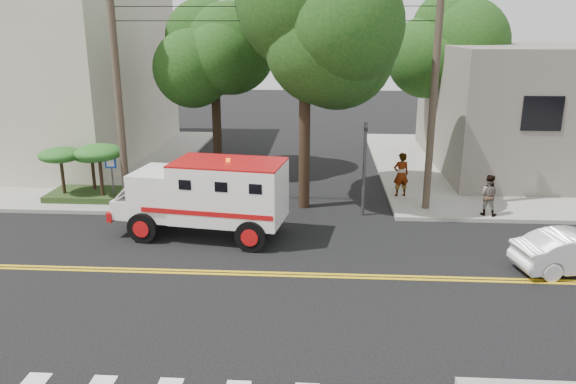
{
  "coord_description": "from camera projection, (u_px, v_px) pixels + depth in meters",
  "views": [
    {
      "loc": [
        2.22,
        -15.07,
        7.0
      ],
      "look_at": [
        1.07,
        3.16,
        1.6
      ],
      "focal_mm": 35.0,
      "sensor_mm": 36.0,
      "label": 1
    }
  ],
  "objects": [
    {
      "name": "armored_truck",
      "position": [
        208.0,
        194.0,
        19.12
      ],
      "size": [
        6.16,
        3.09,
        2.69
      ],
      "rotation": [
        0.0,
        0.0,
        -0.15
      ],
      "color": "white",
      "rests_on": "ground"
    },
    {
      "name": "tree_main",
      "position": [
        317.0,
        21.0,
        20.33
      ],
      "size": [
        6.08,
        5.7,
        9.85
      ],
      "color": "black",
      "rests_on": "ground"
    },
    {
      "name": "palm_planter",
      "position": [
        86.0,
        163.0,
        22.87
      ],
      "size": [
        3.52,
        2.63,
        2.36
      ],
      "color": "#1E3314",
      "rests_on": "sidewalk_nw"
    },
    {
      "name": "tree_left",
      "position": [
        220.0,
        55.0,
        26.36
      ],
      "size": [
        4.48,
        4.2,
        7.7
      ],
      "color": "black",
      "rests_on": "ground"
    },
    {
      "name": "accessibility_sign",
      "position": [
        112.0,
        173.0,
        22.44
      ],
      "size": [
        0.45,
        0.1,
        2.02
      ],
      "color": "#3F3F42",
      "rests_on": "ground"
    },
    {
      "name": "sidewalk_ne",
      "position": [
        544.0,
        168.0,
        28.63
      ],
      "size": [
        17.0,
        17.0,
        0.15
      ],
      "primitive_type": "cube",
      "color": "gray",
      "rests_on": "ground"
    },
    {
      "name": "pedestrian_a",
      "position": [
        401.0,
        174.0,
        23.37
      ],
      "size": [
        0.77,
        0.6,
        1.86
      ],
      "primitive_type": "imported",
      "rotation": [
        0.0,
        0.0,
        3.39
      ],
      "color": "gray",
      "rests_on": "sidewalk_ne"
    },
    {
      "name": "pedestrian_b",
      "position": [
        488.0,
        195.0,
        21.03
      ],
      "size": [
        0.93,
        0.83,
        1.56
      ],
      "primitive_type": "imported",
      "rotation": [
        0.0,
        0.0,
        2.76
      ],
      "color": "gray",
      "rests_on": "sidewalk_ne"
    },
    {
      "name": "sidewalk_nw",
      "position": [
        31.0,
        160.0,
        30.26
      ],
      "size": [
        17.0,
        17.0,
        0.15
      ],
      "primitive_type": "cube",
      "color": "gray",
      "rests_on": "ground"
    },
    {
      "name": "tree_right",
      "position": [
        451.0,
        44.0,
        29.38
      ],
      "size": [
        4.8,
        4.5,
        8.2
      ],
      "color": "black",
      "rests_on": "ground"
    },
    {
      "name": "traffic_signal",
      "position": [
        365.0,
        159.0,
        21.04
      ],
      "size": [
        0.15,
        0.18,
        3.6
      ],
      "color": "#3F3F42",
      "rests_on": "ground"
    },
    {
      "name": "utility_pole_right",
      "position": [
        434.0,
        97.0,
        20.82
      ],
      "size": [
        0.28,
        0.28,
        9.0
      ],
      "primitive_type": "cylinder",
      "color": "#382D23",
      "rests_on": "ground"
    },
    {
      "name": "utility_pole_left",
      "position": [
        118.0,
        95.0,
        21.35
      ],
      "size": [
        0.28,
        0.28,
        9.0
      ],
      "primitive_type": "cylinder",
      "color": "#382D23",
      "rests_on": "ground"
    },
    {
      "name": "ground",
      "position": [
        245.0,
        274.0,
        16.55
      ],
      "size": [
        100.0,
        100.0,
        0.0
      ],
      "primitive_type": "plane",
      "color": "black",
      "rests_on": "ground"
    }
  ]
}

